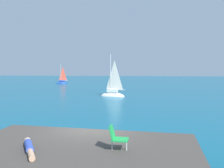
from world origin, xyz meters
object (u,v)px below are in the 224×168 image
at_px(sailboat_far, 62,82).
at_px(person_sunbather, 29,147).
at_px(sailboat_near, 113,94).
at_px(beach_chair, 117,136).

height_order(sailboat_far, person_sunbather, sailboat_far).
bearing_deg(sailboat_far, sailboat_near, 98.85).
height_order(sailboat_near, person_sunbather, sailboat_near).
distance_m(sailboat_far, beach_chair, 44.92).
bearing_deg(sailboat_near, beach_chair, 106.40).
height_order(sailboat_far, beach_chair, sailboat_far).
xyz_separation_m(sailboat_near, sailboat_far, (-12.44, 20.93, -0.06)).
bearing_deg(person_sunbather, beach_chair, 68.50).
bearing_deg(person_sunbather, sailboat_far, 166.87).
bearing_deg(sailboat_near, person_sunbather, 99.13).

